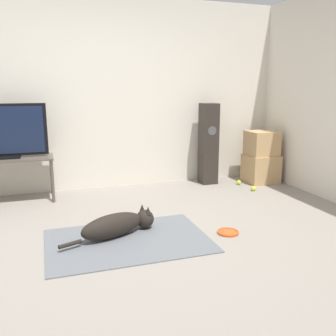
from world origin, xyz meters
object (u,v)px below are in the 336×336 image
Objects in this scene: tv at (2,132)px; tennis_ball_near_speaker at (254,189)px; tv_stand at (5,164)px; frisbee at (228,232)px; floor_speaker at (208,144)px; tennis_ball_by_boxes at (239,182)px; cardboard_box_upper at (262,143)px; cardboard_box_lower at (261,169)px; dog at (119,224)px.

tv is 15.41× the size of tennis_ball_near_speaker.
frisbee is at bearing -40.23° from tv_stand.
floor_speaker is 0.71m from tennis_ball_by_boxes.
tennis_ball_by_boxes is at bearing 57.81° from frisbee.
floor_speaker reaches higher than cardboard_box_upper.
floor_speaker reaches higher than tennis_ball_by_boxes.
cardboard_box_lower is 6.76× the size of tennis_ball_near_speaker.
frisbee is 2.01m from floor_speaker.
dog is at bearing -154.46° from tennis_ball_near_speaker.
tennis_ball_near_speaker is at bearing -85.82° from tennis_ball_by_boxes.
cardboard_box_lower is at bearing -2.28° from tv.
cardboard_box_upper is 0.67m from tennis_ball_by_boxes.
frisbee is 0.19× the size of tv_stand.
cardboard_box_lower is at bearing -2.23° from tv_stand.
tv is (-2.70, -0.06, 0.28)m from floor_speaker.
tennis_ball_by_boxes is at bearing -32.40° from floor_speaker.
cardboard_box_lower is 0.38m from cardboard_box_upper.
dog is 4.47× the size of frisbee.
cardboard_box_upper is (0.00, 0.01, 0.38)m from cardboard_box_lower.
cardboard_box_upper is at bearing -2.14° from tv.
tennis_ball_by_boxes is (-0.38, -0.05, -0.55)m from cardboard_box_upper.
frisbee is (1.01, -0.26, -0.11)m from dog.
dog is 0.84× the size of tv_stand.
cardboard_box_lower is at bearing 29.88° from dog.
floor_speaker is at bearing 1.38° from tv_stand.
dog is 2.76m from cardboard_box_lower.
tennis_ball_near_speaker is (0.03, -0.36, 0.00)m from tennis_ball_by_boxes.
floor_speaker is 2.71m from tv_stand.
tennis_ball_by_boxes is 0.36m from tennis_ball_near_speaker.
cardboard_box_lower is 0.40× the size of tv_stand.
cardboard_box_lower is at bearing -100.45° from cardboard_box_upper.
cardboard_box_upper reaches higher than tennis_ball_by_boxes.
floor_speaker reaches higher than frisbee.
cardboard_box_upper is 0.79m from floor_speaker.
floor_speaker is at bearing 44.01° from dog.
dog is at bearing 165.83° from frisbee.
cardboard_box_upper is (1.38, 1.64, 0.57)m from frisbee.
cardboard_box_lower reaches higher than dog.
floor_speaker is at bearing 1.32° from tv.
dog is at bearing -54.64° from tv.
dog is 2.31m from floor_speaker.
tv is at bearing 90.00° from tv_stand.
frisbee is 0.47× the size of cardboard_box_lower.
tennis_ball_by_boxes is at bearing 33.49° from dog.
dog is 2.26m from tennis_ball_near_speaker.
tv is (-3.46, 0.14, 0.66)m from cardboard_box_lower.
cardboard_box_lower is 1.10× the size of cardboard_box_upper.
floor_speaker reaches higher than cardboard_box_lower.
tv is at bearing 176.65° from tennis_ball_by_boxes.
tv_stand is (-3.47, 0.13, -0.10)m from cardboard_box_upper.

